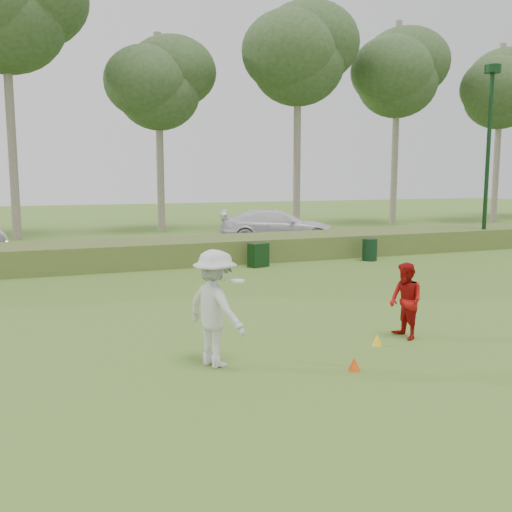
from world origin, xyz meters
name	(u,v)px	position (x,y,z in m)	size (l,w,h in m)	color
ground	(332,349)	(0.00, 0.00, 0.00)	(120.00, 120.00, 0.00)	#446E24
reed_strip	(180,251)	(0.00, 12.00, 0.45)	(80.00, 3.00, 0.90)	#4A6026
park_road	(154,247)	(0.00, 17.00, 0.03)	(80.00, 6.00, 0.06)	#2D2D2D
lamp_post	(490,125)	(14.00, 11.00, 5.59)	(0.70, 0.70, 8.18)	black
tree_3	(4,8)	(-6.00, 23.00, 11.60)	(7.80, 7.80, 15.50)	gray
tree_4	(158,84)	(2.00, 24.50, 8.59)	(6.24, 6.24, 11.50)	gray
tree_5	(298,55)	(10.00, 22.50, 10.47)	(7.28, 7.28, 14.00)	gray
tree_6	(397,74)	(18.00, 23.80, 10.10)	(7.02, 7.02, 13.50)	gray
tree_7	(501,90)	(26.00, 22.80, 9.34)	(6.50, 6.50, 12.50)	gray
player_white	(216,308)	(-2.36, -0.05, 1.03)	(1.22, 1.52, 2.06)	silver
player_red	(406,301)	(1.77, 0.14, 0.78)	(0.76, 0.59, 1.57)	#A50F0E
cone_orange	(354,364)	(-0.24, -1.20, 0.12)	(0.22, 0.22, 0.24)	#EC4D0C
cone_yellow	(377,340)	(0.95, -0.09, 0.12)	(0.21, 0.21, 0.23)	yellow
utility_cabinet	(258,255)	(2.43, 9.91, 0.44)	(0.70, 0.44, 0.88)	black
trash_bin	(370,250)	(7.11, 9.76, 0.44)	(0.58, 0.58, 0.87)	black
car_right	(277,226)	(5.89, 16.04, 0.88)	(2.30, 5.66, 1.64)	white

